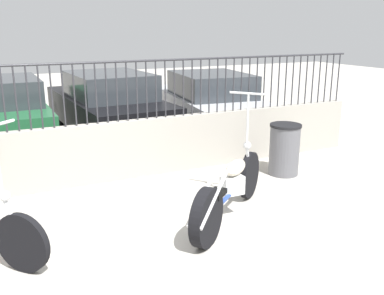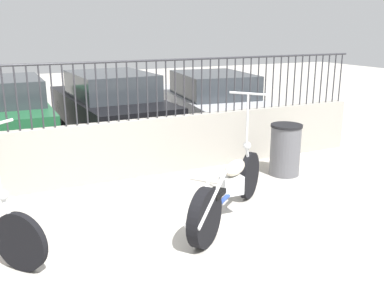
{
  "view_description": "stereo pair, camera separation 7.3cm",
  "coord_description": "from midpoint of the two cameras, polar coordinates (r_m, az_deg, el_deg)",
  "views": [
    {
      "loc": [
        -1.34,
        -3.82,
        2.39
      ],
      "look_at": [
        1.26,
        1.54,
        0.7
      ],
      "focal_mm": 40.0,
      "sensor_mm": 36.0,
      "label": 1
    },
    {
      "loc": [
        -1.27,
        -3.85,
        2.39
      ],
      "look_at": [
        1.26,
        1.54,
        0.7
      ],
      "focal_mm": 40.0,
      "sensor_mm": 36.0,
      "label": 2
    }
  ],
  "objects": [
    {
      "name": "ground_plane",
      "position": [
        4.7,
        -6.29,
        -14.81
      ],
      "size": [
        40.0,
        40.0,
        0.0
      ],
      "primitive_type": "plane",
      "color": "#ADA89E"
    },
    {
      "name": "low_wall",
      "position": [
        6.83,
        -13.81,
        -0.91
      ],
      "size": [
        10.16,
        0.18,
        0.95
      ],
      "color": "#9E998E",
      "rests_on": "ground_plane"
    },
    {
      "name": "fence_railing",
      "position": [
        6.61,
        -14.42,
        8.03
      ],
      "size": [
        10.16,
        0.04,
        0.94
      ],
      "color": "#2D2D33",
      "rests_on": "low_wall"
    },
    {
      "name": "motorcycle_blue",
      "position": [
        5.36,
        4.35,
        -5.93
      ],
      "size": [
        1.82,
        1.52,
        1.56
      ],
      "rotation": [
        0.0,
        0.0,
        0.68
      ],
      "color": "black",
      "rests_on": "ground_plane"
    },
    {
      "name": "trash_bin",
      "position": [
        7.23,
        11.93,
        -0.23
      ],
      "size": [
        0.52,
        0.52,
        0.85
      ],
      "color": "#56565B",
      "rests_on": "ground_plane"
    },
    {
      "name": "car_green",
      "position": [
        9.6,
        -24.45,
        4.3
      ],
      "size": [
        1.74,
        3.98,
        1.41
      ],
      "rotation": [
        0.0,
        0.0,
        1.58
      ],
      "color": "black",
      "rests_on": "ground_plane"
    },
    {
      "name": "car_black",
      "position": [
        9.78,
        -11.39,
        5.65
      ],
      "size": [
        1.96,
        4.48,
        1.43
      ],
      "rotation": [
        0.0,
        0.0,
        1.63
      ],
      "color": "black",
      "rests_on": "ground_plane"
    },
    {
      "name": "car_silver",
      "position": [
        10.49,
        2.02,
        6.37
      ],
      "size": [
        2.25,
        4.57,
        1.33
      ],
      "rotation": [
        0.0,
        0.0,
        1.45
      ],
      "color": "black",
      "rests_on": "ground_plane"
    }
  ]
}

